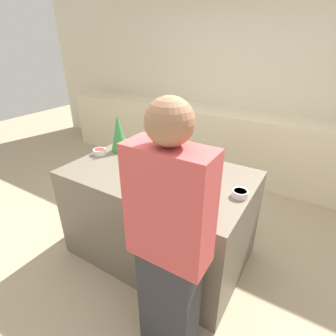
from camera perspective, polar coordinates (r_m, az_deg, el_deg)
ground_plane at (r=2.77m, az=-1.76°, el=-17.48°), size 12.00×12.00×0.00m
wall_back at (r=4.20m, az=16.62°, el=16.96°), size 8.00×0.05×2.60m
back_cabinet_block at (r=4.11m, az=13.86°, el=5.11°), size 6.00×0.60×0.95m
kitchen_island at (r=2.48m, az=-1.90°, el=-10.02°), size 1.59×0.98×0.89m
baking_tray at (r=1.99m, az=-0.94°, el=-4.46°), size 0.43×0.32×0.01m
gingerbread_house at (r=1.93m, az=-0.95°, el=-1.61°), size 0.20×0.16×0.27m
decorative_tree at (r=2.64m, az=-10.72°, el=7.43°), size 0.17×0.17×0.37m
candy_bowl_behind_tray at (r=2.61m, az=-6.44°, el=3.76°), size 0.09×0.09×0.05m
candy_bowl_beside_tree at (r=2.65m, az=-14.67°, el=3.49°), size 0.12×0.12×0.05m
candy_bowl_center_rear at (r=1.96m, az=15.40°, el=-5.34°), size 0.11×0.11×0.05m
candy_bowl_front_corner at (r=2.60m, az=-3.30°, el=3.86°), size 0.12×0.12×0.05m
candy_bowl_far_right at (r=2.73m, az=-6.61°, el=4.80°), size 0.09×0.09×0.05m
candy_bowl_near_tray_left at (r=2.35m, az=0.49°, el=1.22°), size 0.09×0.09×0.05m
candy_bowl_far_left at (r=2.48m, az=-4.56°, el=2.50°), size 0.14×0.14×0.04m
person at (r=1.51m, az=0.36°, el=-16.83°), size 0.45×0.56×1.71m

